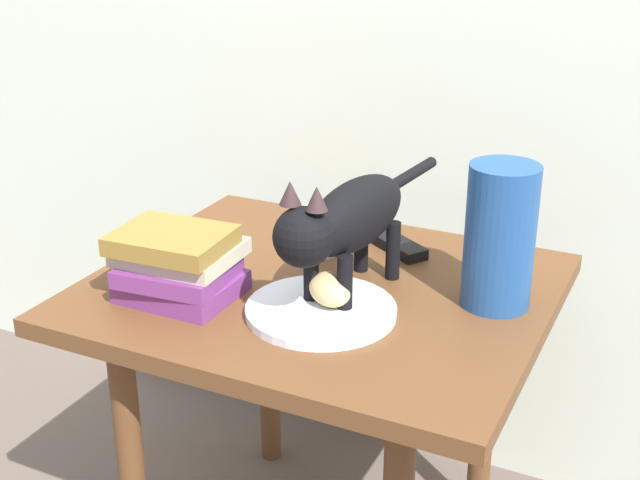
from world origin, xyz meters
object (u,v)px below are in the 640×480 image
object	(u,v)px
plate	(321,310)
tv_remote	(394,243)
green_vase	(500,237)
candle_jar	(320,233)
side_table	(320,328)
cat	(346,220)
book_stack	(178,264)
bread_roll	(330,289)

from	to	relation	value
plate	tv_remote	xyz separation A→B (m)	(0.01, 0.29, 0.00)
green_vase	candle_jar	world-z (taller)	green_vase
side_table	cat	xyz separation A→B (m)	(0.06, -0.02, 0.21)
book_stack	tv_remote	bearing A→B (deg)	54.43
cat	bread_roll	bearing A→B (deg)	-90.59
side_table	candle_jar	xyz separation A→B (m)	(-0.06, 0.12, 0.12)
bread_roll	green_vase	xyz separation A→B (m)	(0.22, 0.14, 0.08)
book_stack	green_vase	world-z (taller)	green_vase
book_stack	candle_jar	xyz separation A→B (m)	(0.13, 0.26, -0.02)
cat	side_table	bearing A→B (deg)	156.53
green_vase	candle_jar	size ratio (longest dim) A/B	2.69
bread_roll	candle_jar	bearing A→B (deg)	119.60
plate	cat	xyz separation A→B (m)	(0.01, 0.07, 0.13)
book_stack	candle_jar	world-z (taller)	book_stack
green_vase	tv_remote	xyz separation A→B (m)	(-0.22, 0.14, -0.10)
bread_roll	green_vase	size ratio (longest dim) A/B	0.35
plate	cat	distance (m)	0.14
book_stack	tv_remote	size ratio (longest dim) A/B	1.22
green_vase	candle_jar	xyz separation A→B (m)	(-0.34, 0.06, -0.08)
plate	candle_jar	xyz separation A→B (m)	(-0.11, 0.22, 0.03)
side_table	tv_remote	distance (m)	0.22
cat	green_vase	xyz separation A→B (m)	(0.22, 0.08, -0.02)
side_table	tv_remote	xyz separation A→B (m)	(0.05, 0.20, 0.09)
candle_jar	book_stack	bearing A→B (deg)	-116.01
green_vase	candle_jar	bearing A→B (deg)	169.39
candle_jar	plate	bearing A→B (deg)	-63.83
book_stack	tv_remote	xyz separation A→B (m)	(0.24, 0.33, -0.05)
bread_roll	book_stack	bearing A→B (deg)	-167.15
plate	green_vase	size ratio (longest dim) A/B	1.02
cat	tv_remote	xyz separation A→B (m)	(-0.00, 0.22, -0.12)
plate	side_table	bearing A→B (deg)	116.65
plate	book_stack	size ratio (longest dim) A/B	1.27
candle_jar	side_table	bearing A→B (deg)	-64.22
plate	bread_roll	distance (m)	0.04
green_vase	cat	bearing A→B (deg)	-159.49
cat	green_vase	size ratio (longest dim) A/B	2.09
green_vase	tv_remote	distance (m)	0.28
side_table	green_vase	size ratio (longest dim) A/B	3.22
bread_roll	candle_jar	world-z (taller)	candle_jar
cat	tv_remote	distance (m)	0.25
bread_roll	book_stack	xyz separation A→B (m)	(-0.24, -0.05, 0.02)
candle_jar	tv_remote	distance (m)	0.14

